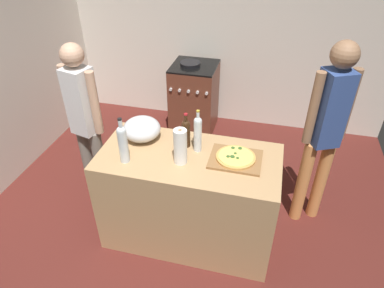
# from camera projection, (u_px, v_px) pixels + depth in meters

# --- Properties ---
(ground_plane) EXTENTS (4.40, 3.44, 0.02)m
(ground_plane) POSITION_uv_depth(u_px,v_px,m) (190.00, 180.00, 3.86)
(ground_plane) COLOR #511E19
(kitchen_wall_rear) EXTENTS (4.40, 0.10, 2.60)m
(kitchen_wall_rear) POSITION_uv_depth(u_px,v_px,m) (219.00, 25.00, 4.28)
(kitchen_wall_rear) COLOR silver
(kitchen_wall_rear) RESTS_ON ground_plane
(kitchen_wall_left) EXTENTS (0.10, 3.44, 2.60)m
(kitchen_wall_left) POSITION_uv_depth(u_px,v_px,m) (5.00, 51.00, 3.50)
(kitchen_wall_left) COLOR silver
(kitchen_wall_left) RESTS_ON ground_plane
(counter) EXTENTS (1.45, 0.71, 0.90)m
(counter) POSITION_uv_depth(u_px,v_px,m) (189.00, 198.00, 2.96)
(counter) COLOR tan
(counter) RESTS_ON ground_plane
(cutting_board) EXTENTS (0.40, 0.32, 0.02)m
(cutting_board) POSITION_uv_depth(u_px,v_px,m) (236.00, 159.00, 2.66)
(cutting_board) COLOR olive
(cutting_board) RESTS_ON counter
(pizza) EXTENTS (0.31, 0.31, 0.03)m
(pizza) POSITION_uv_depth(u_px,v_px,m) (236.00, 157.00, 2.65)
(pizza) COLOR tan
(pizza) RESTS_ON cutting_board
(mixing_bowl) EXTENTS (0.32, 0.32, 0.19)m
(mixing_bowl) POSITION_uv_depth(u_px,v_px,m) (142.00, 129.00, 2.86)
(mixing_bowl) COLOR #B2B2B7
(mixing_bowl) RESTS_ON counter
(paper_towel_roll) EXTENTS (0.10, 0.10, 0.29)m
(paper_towel_roll) POSITION_uv_depth(u_px,v_px,m) (180.00, 147.00, 2.57)
(paper_towel_roll) COLOR white
(paper_towel_roll) RESTS_ON counter
(wine_bottle_amber) EXTENTS (0.06, 0.06, 0.37)m
(wine_bottle_amber) POSITION_uv_depth(u_px,v_px,m) (198.00, 133.00, 2.68)
(wine_bottle_amber) COLOR silver
(wine_bottle_amber) RESTS_ON counter
(wine_bottle_clear) EXTENTS (0.07, 0.07, 0.30)m
(wine_bottle_clear) POSITION_uv_depth(u_px,v_px,m) (186.00, 132.00, 2.75)
(wine_bottle_clear) COLOR #331E0F
(wine_bottle_clear) RESTS_ON counter
(wine_bottle_green) EXTENTS (0.07, 0.07, 0.38)m
(wine_bottle_green) POSITION_uv_depth(u_px,v_px,m) (123.00, 142.00, 2.56)
(wine_bottle_green) COLOR silver
(wine_bottle_green) RESTS_ON counter
(stove) EXTENTS (0.56, 0.59, 0.94)m
(stove) POSITION_uv_depth(u_px,v_px,m) (194.00, 98.00, 4.48)
(stove) COLOR brown
(stove) RESTS_ON ground_plane
(person_in_stripes) EXTENTS (0.37, 0.25, 1.64)m
(person_in_stripes) POSITION_uv_depth(u_px,v_px,m) (85.00, 119.00, 3.10)
(person_in_stripes) COLOR slate
(person_in_stripes) RESTS_ON ground_plane
(person_in_red) EXTENTS (0.35, 0.27, 1.75)m
(person_in_red) POSITION_uv_depth(u_px,v_px,m) (326.00, 128.00, 2.83)
(person_in_red) COLOR #D88C4C
(person_in_red) RESTS_ON ground_plane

